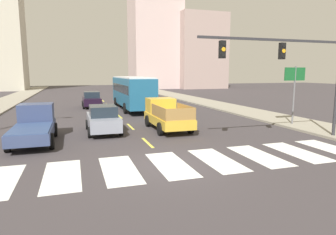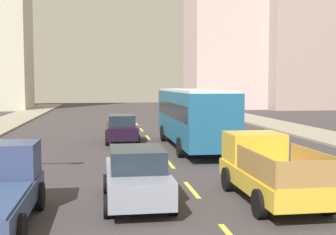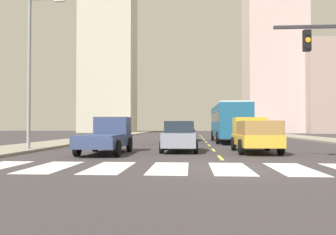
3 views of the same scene
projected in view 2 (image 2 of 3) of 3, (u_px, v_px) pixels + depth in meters
The scene contains 12 objects.
lane_dash_1 at pixel (192, 190), 15.18m from camera, with size 0.16×2.40×0.01m, color #D8CE47.
lane_dash_2 at pixel (170, 164), 20.11m from camera, with size 0.16×2.40×0.01m, color #D8CE47.
lane_dash_3 at pixel (157, 148), 25.05m from camera, with size 0.16×2.40×0.01m, color #D8CE47.
lane_dash_4 at pixel (148, 137), 29.98m from camera, with size 0.16×2.40×0.01m, color #D8CE47.
lane_dash_5 at pixel (141, 130), 34.91m from camera, with size 0.16×2.40×0.01m, color #D8CE47.
lane_dash_6 at pixel (137, 124), 39.84m from camera, with size 0.16×2.40×0.01m, color #D8CE47.
lane_dash_7 at pixel (133, 120), 44.78m from camera, with size 0.16×2.40×0.01m, color #D8CE47.
pickup_stakebed at pixel (267, 169), 13.99m from camera, with size 2.18×5.20×1.96m.
city_bus at pixel (193, 114), 24.81m from camera, with size 2.72×10.80×3.32m.
sedan_near_left at pixel (137, 176), 13.35m from camera, with size 2.02×4.40×1.72m.
sedan_far at pixel (122, 129), 27.40m from camera, with size 2.02×4.40×1.72m.
block_mid_right at pixel (302, 49), 63.65m from camera, with size 11.18×8.68×17.39m, color #A88F87.
Camera 2 is at (-2.99, -5.67, 3.64)m, focal length 47.21 mm.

